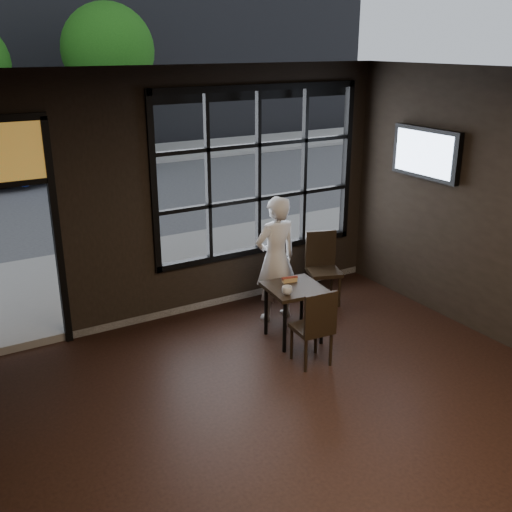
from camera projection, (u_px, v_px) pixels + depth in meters
floor at (344, 462)px, 5.23m from camera, size 6.00×7.00×0.02m
ceiling at (367, 79)px, 4.14m from camera, size 6.00×7.00×0.02m
window_frame at (258, 172)px, 8.03m from camera, size 3.06×0.12×2.28m
cafe_table at (294, 313)px, 7.26m from camera, size 0.71×0.71×0.70m
chair_near at (312, 326)px, 6.69m from camera, size 0.43×0.43×0.92m
chair_window at (324, 269)px, 8.23m from camera, size 0.55×0.55×0.99m
man at (276, 259)px, 7.67m from camera, size 0.61×0.41×1.65m
hotdog at (290, 280)px, 7.27m from camera, size 0.21×0.12×0.06m
cup at (287, 290)px, 6.91m from camera, size 0.16×0.16×0.10m
tv at (426, 153)px, 7.69m from camera, size 0.13×1.11×0.65m
navy_car at (60, 148)px, 15.71m from camera, size 4.53×2.36×1.42m
tree_right at (108, 51)px, 17.24m from camera, size 2.66×2.66×4.54m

